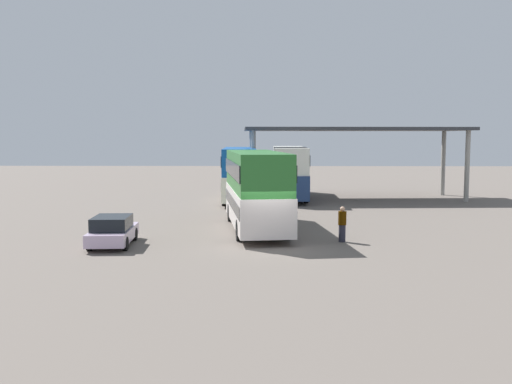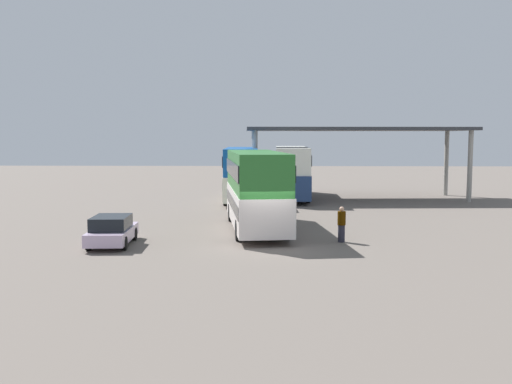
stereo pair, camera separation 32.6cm
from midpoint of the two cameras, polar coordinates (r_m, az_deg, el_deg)
name	(u,v)px [view 2 (the right image)]	position (r m, az deg, el deg)	size (l,w,h in m)	color
ground_plane	(268,247)	(25.13, 1.62, -5.59)	(140.00, 140.00, 0.00)	#675D55
double_decker_main	(256,187)	(29.44, 0.32, 0.50)	(3.83, 10.29, 4.11)	silver
parked_hatchback	(112,231)	(26.13, -14.09, -3.83)	(1.93, 3.94, 1.35)	#C4ABC9
double_decker_near_canopy	(242,172)	(42.97, -1.26, 2.06)	(2.84, 10.11, 4.04)	white
double_decker_mid_row	(291,170)	(44.86, 3.83, 2.23)	(2.64, 11.18, 4.08)	navy
depot_canopy	(357,132)	(44.99, 10.43, 5.97)	(17.62, 7.01, 5.63)	#33353A
pedestrian_waiting	(342,224)	(26.43, 9.04, -3.27)	(0.38, 0.38, 1.67)	#262633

